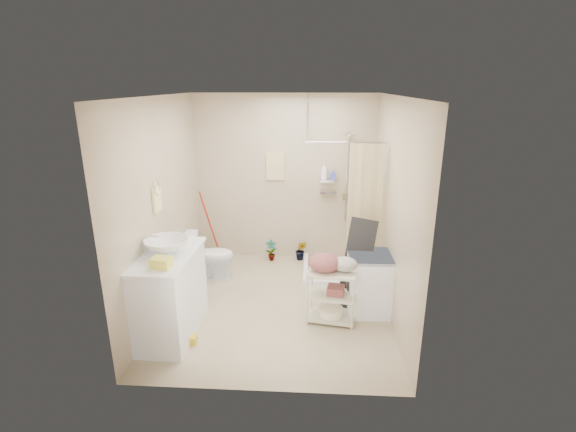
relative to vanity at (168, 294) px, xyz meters
name	(u,v)px	position (x,y,z in m)	size (l,w,h in m)	color
floor	(277,304)	(1.16, 0.71, -0.49)	(3.20, 3.20, 0.00)	tan
ceiling	(275,96)	(1.16, 0.71, 2.11)	(2.80, 3.20, 0.04)	silver
wall_back	(285,179)	(1.16, 2.31, 0.81)	(2.80, 0.04, 2.60)	#BEAD93
wall_front	(260,263)	(1.16, -0.89, 0.81)	(2.80, 0.04, 2.60)	#BEAD93
wall_left	(162,206)	(-0.24, 0.71, 0.81)	(0.04, 3.20, 2.60)	#BEAD93
wall_right	(394,210)	(2.56, 0.71, 0.81)	(0.04, 3.20, 2.60)	#BEAD93
vanity	(168,294)	(0.00, 0.00, 0.00)	(0.62, 1.11, 0.97)	silver
sink	(167,246)	(0.03, 0.03, 0.57)	(0.48, 0.48, 0.16)	silver
counter_basket	(161,263)	(0.09, -0.34, 0.54)	(0.19, 0.15, 0.11)	#DED847
floor_basket	(189,338)	(0.26, -0.19, -0.42)	(0.23, 0.18, 0.13)	gold
toilet	(210,256)	(0.12, 1.42, -0.14)	(0.39, 0.69, 0.70)	silver
mop	(209,225)	(-0.05, 2.13, 0.08)	(0.11, 0.11, 1.14)	red
potted_plant_a	(271,250)	(0.95, 2.10, -0.31)	(0.18, 0.12, 0.35)	#9B5830
potted_plant_b	(301,250)	(1.43, 2.15, -0.32)	(0.18, 0.14, 0.33)	brown
hanging_towel	(275,167)	(1.01, 2.29, 1.01)	(0.28, 0.03, 0.42)	beige
towel_ring	(157,197)	(-0.22, 0.51, 0.98)	(0.04, 0.22, 0.34)	#FCF097
tp_holder	(171,249)	(-0.20, 0.76, 0.23)	(0.08, 0.12, 0.14)	white
shower	(341,205)	(2.01, 1.76, 0.56)	(1.10, 1.10, 2.10)	white
shampoo_bottle_a	(324,171)	(1.77, 2.23, 0.96)	(0.10, 0.10, 0.25)	white
shampoo_bottle_b	(333,175)	(1.90, 2.23, 0.91)	(0.07, 0.07, 0.15)	#3E50B2
washing_machine	(368,283)	(2.30, 0.63, -0.11)	(0.51, 0.53, 0.75)	white
laundry_rack	(332,291)	(1.84, 0.37, -0.10)	(0.56, 0.33, 0.78)	beige
ironing_board	(357,264)	(2.16, 0.72, 0.11)	(0.34, 0.10, 1.19)	black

